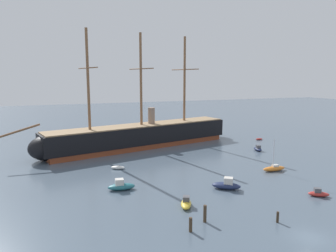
{
  "coord_description": "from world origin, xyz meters",
  "views": [
    {
      "loc": [
        -27.91,
        -26.22,
        18.82
      ],
      "look_at": [
        -4.53,
        35.04,
        8.49
      ],
      "focal_mm": 33.48,
      "sensor_mm": 36.0,
      "label": 1
    }
  ],
  "objects_px": {
    "motorboat_foreground_left": "(186,203)",
    "mooring_piling_right_pair": "(205,214)",
    "motorboat_foreground_right": "(318,193)",
    "dinghy_far_right": "(259,139)",
    "motorboat_mid_left": "(121,186)",
    "mooring_piling_nearest": "(278,217)",
    "motorboat_alongside_stern": "(258,149)",
    "mooring_piling_left_pair": "(191,225)",
    "seagull_in_flight": "(250,99)",
    "sailboat_mid_right": "(274,168)",
    "motorboat_near_centre": "(227,185)",
    "tall_ship": "(142,135)",
    "dinghy_alongside_bow": "(118,167)",
    "dinghy_distant_centre": "(159,138)"
  },
  "relations": [
    {
      "from": "mooring_piling_left_pair",
      "to": "seagull_in_flight",
      "type": "distance_m",
      "value": 33.17
    },
    {
      "from": "dinghy_alongside_bow",
      "to": "dinghy_distant_centre",
      "type": "distance_m",
      "value": 32.53
    },
    {
      "from": "motorboat_foreground_left",
      "to": "motorboat_foreground_right",
      "type": "relative_size",
      "value": 1.14
    },
    {
      "from": "mooring_piling_right_pair",
      "to": "motorboat_foreground_left",
      "type": "bearing_deg",
      "value": 92.76
    },
    {
      "from": "motorboat_mid_left",
      "to": "mooring_piling_nearest",
      "type": "relative_size",
      "value": 3.26
    },
    {
      "from": "motorboat_alongside_stern",
      "to": "dinghy_distant_centre",
      "type": "xyz_separation_m",
      "value": [
        -18.55,
        23.56,
        -0.27
      ]
    },
    {
      "from": "mooring_piling_nearest",
      "to": "sailboat_mid_right",
      "type": "bearing_deg",
      "value": 51.63
    },
    {
      "from": "motorboat_near_centre",
      "to": "mooring_piling_left_pair",
      "type": "xyz_separation_m",
      "value": [
        -12.0,
        -11.31,
        0.21
      ]
    },
    {
      "from": "motorboat_alongside_stern",
      "to": "mooring_piling_right_pair",
      "type": "height_order",
      "value": "mooring_piling_right_pair"
    },
    {
      "from": "dinghy_far_right",
      "to": "mooring_piling_left_pair",
      "type": "bearing_deg",
      "value": -134.5
    },
    {
      "from": "motorboat_alongside_stern",
      "to": "mooring_piling_left_pair",
      "type": "height_order",
      "value": "mooring_piling_left_pair"
    },
    {
      "from": "motorboat_near_centre",
      "to": "seagull_in_flight",
      "type": "height_order",
      "value": "seagull_in_flight"
    },
    {
      "from": "motorboat_near_centre",
      "to": "seagull_in_flight",
      "type": "bearing_deg",
      "value": 40.51
    },
    {
      "from": "dinghy_alongside_bow",
      "to": "dinghy_far_right",
      "type": "distance_m",
      "value": 48.32
    },
    {
      "from": "motorboat_foreground_right",
      "to": "seagull_in_flight",
      "type": "bearing_deg",
      "value": 94.77
    },
    {
      "from": "tall_ship",
      "to": "motorboat_near_centre",
      "type": "height_order",
      "value": "tall_ship"
    },
    {
      "from": "motorboat_mid_left",
      "to": "mooring_piling_right_pair",
      "type": "relative_size",
      "value": 2.04
    },
    {
      "from": "motorboat_foreground_right",
      "to": "mooring_piling_left_pair",
      "type": "xyz_separation_m",
      "value": [
        -23.92,
        -3.23,
        0.45
      ]
    },
    {
      "from": "motorboat_foreground_right",
      "to": "motorboat_near_centre",
      "type": "height_order",
      "value": "motorboat_near_centre"
    },
    {
      "from": "sailboat_mid_right",
      "to": "dinghy_distant_centre",
      "type": "relative_size",
      "value": 2.98
    },
    {
      "from": "motorboat_foreground_left",
      "to": "mooring_piling_nearest",
      "type": "xyz_separation_m",
      "value": [
        9.09,
        -8.87,
        0.2
      ]
    },
    {
      "from": "motorboat_foreground_left",
      "to": "motorboat_alongside_stern",
      "type": "distance_m",
      "value": 40.61
    },
    {
      "from": "motorboat_near_centre",
      "to": "motorboat_alongside_stern",
      "type": "relative_size",
      "value": 1.35
    },
    {
      "from": "dinghy_alongside_bow",
      "to": "seagull_in_flight",
      "type": "distance_m",
      "value": 30.36
    },
    {
      "from": "motorboat_near_centre",
      "to": "dinghy_alongside_bow",
      "type": "height_order",
      "value": "motorboat_near_centre"
    },
    {
      "from": "motorboat_alongside_stern",
      "to": "dinghy_far_right",
      "type": "height_order",
      "value": "motorboat_alongside_stern"
    },
    {
      "from": "tall_ship",
      "to": "motorboat_mid_left",
      "type": "bearing_deg",
      "value": -112.33
    },
    {
      "from": "tall_ship",
      "to": "motorboat_alongside_stern",
      "type": "height_order",
      "value": "tall_ship"
    },
    {
      "from": "tall_ship",
      "to": "motorboat_foreground_right",
      "type": "xyz_separation_m",
      "value": [
        16.47,
        -43.93,
        -2.8
      ]
    },
    {
      "from": "motorboat_foreground_right",
      "to": "dinghy_far_right",
      "type": "xyz_separation_m",
      "value": [
        19.31,
        40.76,
        -0.2
      ]
    },
    {
      "from": "motorboat_foreground_left",
      "to": "mooring_piling_right_pair",
      "type": "bearing_deg",
      "value": -87.24
    },
    {
      "from": "motorboat_alongside_stern",
      "to": "mooring_piling_nearest",
      "type": "height_order",
      "value": "motorboat_alongside_stern"
    },
    {
      "from": "motorboat_mid_left",
      "to": "motorboat_alongside_stern",
      "type": "distance_m",
      "value": 41.91
    },
    {
      "from": "motorboat_foreground_left",
      "to": "motorboat_mid_left",
      "type": "height_order",
      "value": "motorboat_mid_left"
    },
    {
      "from": "motorboat_alongside_stern",
      "to": "motorboat_near_centre",
      "type": "bearing_deg",
      "value": -136.29
    },
    {
      "from": "motorboat_foreground_right",
      "to": "motorboat_mid_left",
      "type": "height_order",
      "value": "motorboat_mid_left"
    },
    {
      "from": "motorboat_foreground_right",
      "to": "mooring_piling_right_pair",
      "type": "distance_m",
      "value": 21.15
    },
    {
      "from": "tall_ship",
      "to": "seagull_in_flight",
      "type": "distance_m",
      "value": 32.76
    },
    {
      "from": "motorboat_foreground_right",
      "to": "dinghy_far_right",
      "type": "height_order",
      "value": "motorboat_foreground_right"
    },
    {
      "from": "motorboat_alongside_stern",
      "to": "dinghy_alongside_bow",
      "type": "bearing_deg",
      "value": -175.06
    },
    {
      "from": "tall_ship",
      "to": "mooring_piling_nearest",
      "type": "xyz_separation_m",
      "value": [
        4.22,
        -48.94,
        -2.54
      ]
    },
    {
      "from": "tall_ship",
      "to": "mooring_piling_left_pair",
      "type": "relative_size",
      "value": 33.64
    },
    {
      "from": "motorboat_foreground_left",
      "to": "mooring_piling_left_pair",
      "type": "bearing_deg",
      "value": -110.04
    },
    {
      "from": "motorboat_near_centre",
      "to": "dinghy_far_right",
      "type": "distance_m",
      "value": 45.21
    },
    {
      "from": "motorboat_mid_left",
      "to": "seagull_in_flight",
      "type": "distance_m",
      "value": 30.73
    },
    {
      "from": "motorboat_near_centre",
      "to": "tall_ship",
      "type": "bearing_deg",
      "value": 97.23
    },
    {
      "from": "motorboat_foreground_right",
      "to": "mooring_piling_right_pair",
      "type": "height_order",
      "value": "mooring_piling_right_pair"
    },
    {
      "from": "dinghy_far_right",
      "to": "motorboat_alongside_stern",
      "type": "bearing_deg",
      "value": -128.23
    },
    {
      "from": "dinghy_alongside_bow",
      "to": "dinghy_far_right",
      "type": "relative_size",
      "value": 1.34
    },
    {
      "from": "motorboat_foreground_left",
      "to": "motorboat_alongside_stern",
      "type": "xyz_separation_m",
      "value": [
        31.63,
        25.47,
        -0.01
      ]
    }
  ]
}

